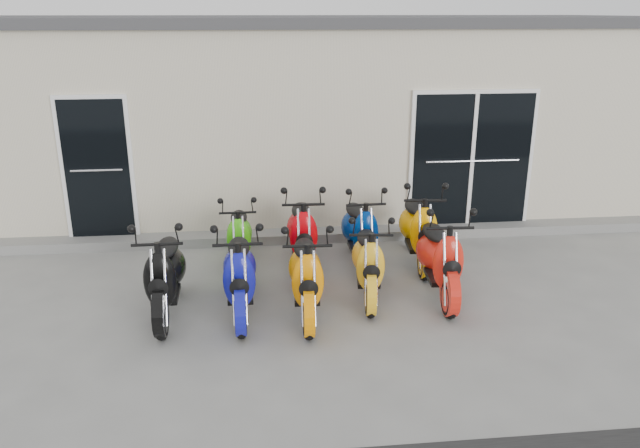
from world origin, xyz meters
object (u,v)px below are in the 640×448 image
(scooter_back_blue, at_px, (360,223))
(scooter_back_yellow, at_px, (419,220))
(scooter_front_red, at_px, (440,248))
(scooter_front_black, at_px, (164,264))
(scooter_front_orange_a, at_px, (306,265))
(scooter_front_blue, at_px, (239,264))
(scooter_front_orange_b, at_px, (369,253))
(scooter_back_green, at_px, (239,229))
(scooter_back_red, at_px, (302,224))

(scooter_back_blue, distance_m, scooter_back_yellow, 0.83)
(scooter_front_red, height_order, scooter_back_blue, scooter_front_red)
(scooter_front_black, distance_m, scooter_front_orange_a, 1.66)
(scooter_front_blue, bearing_deg, scooter_front_orange_b, 9.22)
(scooter_front_orange_a, distance_m, scooter_back_green, 1.76)
(scooter_back_yellow, bearing_deg, scooter_back_red, -175.17)
(scooter_front_orange_a, bearing_deg, scooter_back_yellow, 42.11)
(scooter_front_black, relative_size, scooter_back_yellow, 0.98)
(scooter_front_blue, height_order, scooter_back_blue, scooter_front_blue)
(scooter_back_red, bearing_deg, scooter_front_orange_a, -90.81)
(scooter_front_orange_b, bearing_deg, scooter_back_yellow, 55.62)
(scooter_front_blue, xyz_separation_m, scooter_back_blue, (1.67, 1.37, -0.01))
(scooter_front_blue, distance_m, scooter_front_orange_b, 1.62)
(scooter_front_black, relative_size, scooter_back_red, 0.99)
(scooter_front_orange_a, xyz_separation_m, scooter_front_orange_b, (0.82, 0.40, -0.03))
(scooter_front_blue, xyz_separation_m, scooter_front_red, (2.49, 0.23, 0.01))
(scooter_front_black, distance_m, scooter_front_orange_b, 2.48)
(scooter_front_black, xyz_separation_m, scooter_front_orange_b, (2.47, 0.22, -0.05))
(scooter_back_red, bearing_deg, scooter_front_red, -32.10)
(scooter_front_red, bearing_deg, scooter_back_green, 157.70)
(scooter_front_red, relative_size, scooter_back_green, 1.15)
(scooter_front_blue, xyz_separation_m, scooter_front_orange_a, (0.78, -0.11, -0.01))
(scooter_front_red, bearing_deg, scooter_front_orange_b, 179.48)
(scooter_front_orange_b, xyz_separation_m, scooter_front_red, (0.90, -0.06, 0.05))
(scooter_front_black, bearing_deg, scooter_back_yellow, 19.53)
(scooter_front_orange_b, xyz_separation_m, scooter_back_green, (-1.63, 1.16, -0.03))
(scooter_front_orange_b, xyz_separation_m, scooter_back_red, (-0.75, 1.05, 0.05))
(scooter_front_orange_a, xyz_separation_m, scooter_back_red, (0.07, 1.45, 0.02))
(scooter_back_red, relative_size, scooter_back_yellow, 0.99)
(scooter_front_black, relative_size, scooter_front_orange_b, 1.08)
(scooter_back_yellow, bearing_deg, scooter_front_orange_a, -135.06)
(scooter_front_red, bearing_deg, scooter_back_red, 149.50)
(scooter_front_blue, bearing_deg, scooter_back_yellow, 26.90)
(scooter_front_black, distance_m, scooter_back_red, 2.14)
(scooter_back_blue, xyz_separation_m, scooter_back_yellow, (0.83, -0.04, 0.03))
(scooter_back_blue, bearing_deg, scooter_front_orange_a, -122.15)
(scooter_back_red, distance_m, scooter_back_blue, 0.82)
(scooter_front_red, bearing_deg, scooter_front_orange_a, -165.34)
(scooter_front_black, distance_m, scooter_back_blue, 2.86)
(scooter_back_red, relative_size, scooter_back_blue, 1.04)
(scooter_front_orange_b, distance_m, scooter_back_blue, 1.09)
(scooter_back_blue, bearing_deg, scooter_back_green, 176.32)
(scooter_back_green, xyz_separation_m, scooter_back_blue, (1.70, -0.07, 0.06))
(scooter_front_black, relative_size, scooter_front_red, 0.99)
(scooter_front_orange_b, bearing_deg, scooter_front_black, -168.24)
(scooter_back_red, distance_m, scooter_back_yellow, 1.65)
(scooter_front_black, xyz_separation_m, scooter_front_red, (3.37, 0.16, 0.01))
(scooter_front_black, bearing_deg, scooter_back_blue, 26.19)
(scooter_front_orange_b, bearing_deg, scooter_front_orange_a, -147.20)
(scooter_front_red, height_order, scooter_back_red, same)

